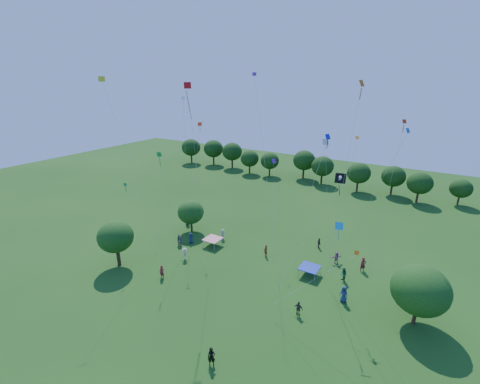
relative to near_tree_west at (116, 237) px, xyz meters
name	(u,v)px	position (x,y,z in m)	size (l,w,h in m)	color
ground	(149,370)	(14.83, -9.14, -3.96)	(160.00, 160.00, 0.00)	#245318
near_tree_west	(116,237)	(0.00, 0.00, 0.00)	(4.31, 4.31, 5.92)	#422B19
near_tree_north	(191,212)	(1.63, 12.21, -0.77)	(3.94, 3.94, 4.97)	#422B19
near_tree_east	(420,290)	(32.47, 7.75, -0.17)	(5.14, 5.14, 6.12)	#422B19
treeline	(332,167)	(13.10, 46.29, 0.13)	(88.01, 8.77, 6.77)	#422B19
tent_red_stripe	(213,239)	(7.08, 10.21, -2.93)	(2.20, 2.20, 1.10)	red
tent_blue	(310,268)	(21.16, 10.31, -2.93)	(2.20, 2.20, 1.10)	#1B33B0
man_in_black	(211,357)	(18.81, -6.12, -3.10)	(0.64, 0.41, 1.72)	black
crowd_person_0	(191,238)	(3.99, 9.19, -3.17)	(0.79, 0.43, 1.60)	#1A2B4D
crowd_person_1	(162,272)	(6.61, 0.77, -3.14)	(0.62, 0.40, 1.66)	maroon
crowd_person_2	(188,221)	(-0.12, 13.48, -3.20)	(0.76, 0.41, 1.54)	#275C2C
crowd_person_3	(185,254)	(6.14, 5.37, -3.15)	(1.07, 0.48, 1.64)	beige
crowd_person_4	(299,308)	(22.63, 3.14, -3.19)	(0.91, 0.41, 1.55)	#3B332F
crowd_person_5	(336,258)	(23.15, 14.65, -3.18)	(1.47, 0.52, 1.57)	#AC648C
crowd_person_6	(187,220)	(-0.57, 13.78, -3.18)	(0.77, 0.42, 1.57)	navy
crowd_person_7	(363,264)	(26.40, 14.49, -3.03)	(0.70, 0.45, 1.88)	maroon
crowd_person_8	(179,240)	(2.95, 7.92, -3.18)	(0.78, 0.42, 1.57)	#2B6530
crowd_person_9	(223,234)	(7.13, 12.57, -3.19)	(1.01, 0.45, 1.55)	#B3AE8F
crowd_person_10	(319,243)	(20.04, 17.26, -3.21)	(0.89, 0.40, 1.51)	#433935
crowd_person_11	(180,240)	(3.14, 7.93, -3.20)	(1.42, 0.51, 1.53)	#9D5B90
crowd_person_12	(344,294)	(25.90, 7.50, -3.04)	(0.92, 0.49, 1.86)	navy
crowd_person_13	(266,251)	(14.73, 11.55, -3.16)	(0.60, 0.39, 1.61)	maroon
crowd_person_14	(343,275)	(24.92, 11.15, -3.08)	(0.87, 0.47, 1.77)	#296041
pirate_kite	(338,182)	(23.84, 8.67, 8.62)	(4.88, 5.41, 12.05)	black
red_high_kite	(191,120)	(8.94, 4.64, 14.03)	(3.05, 1.45, 20.53)	red
small_kite_0	(394,166)	(28.04, 14.45, 9.47)	(1.06, 2.52, 16.93)	red
small_kite_1	(330,270)	(25.41, 2.40, 2.60)	(7.12, 0.98, 7.54)	#FF640D
small_kite_2	(349,176)	(23.36, 15.29, 7.45)	(1.72, 0.52, 14.82)	orange
small_kite_3	(163,173)	(4.08, 4.75, 7.52)	(1.35, 1.46, 12.72)	green
small_kite_4	(312,187)	(22.89, 3.53, 9.40)	(3.41, 2.62, 16.54)	#1518D2
small_kite_5	(274,179)	(14.74, 13.28, 6.27)	(3.38, 5.59, 11.24)	purple
small_kite_6	(327,175)	(22.75, 8.21, 9.26)	(1.50, 2.45, 15.49)	silver
small_kite_7	(337,233)	(25.00, 5.57, 4.62)	(2.23, 5.10, 8.56)	#0B7EB3
small_kite_8	(198,147)	(3.01, 12.84, 9.25)	(1.52, 2.24, 15.23)	#EB380D
small_kite_9	(351,140)	(24.86, 7.49, 12.95)	(2.28, 3.37, 20.74)	#DB5D0B
small_kite_10	(116,121)	(-0.33, 2.47, 13.67)	(2.39, 4.57, 21.12)	yellow
small_kite_11	(133,199)	(0.32, 3.05, 4.03)	(1.24, 3.74, 8.92)	green
small_kite_12	(375,192)	(27.55, 6.47, 8.83)	(5.91, 6.16, 17.41)	blue
small_kite_13	(262,138)	(14.57, 10.02, 11.84)	(4.93, 2.44, 21.53)	#631689
small_kite_14	(185,136)	(1.33, 12.15, 10.72)	(1.18, 1.70, 18.63)	white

